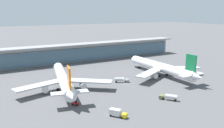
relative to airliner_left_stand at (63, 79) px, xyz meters
The scene contains 9 objects.
ground_plane 37.02m from the airliner_left_stand, 10.70° to the right, with size 1200.00×1200.00×0.00m, color #515154.
airliner_left_stand is the anchor object (origin of this frame).
airliner_centre_stand 65.23m from the airliner_left_stand, ahead, with size 52.25×67.78×18.08m.
service_truck_near_nose_yellow 44.88m from the airliner_left_stand, 79.80° to the right, with size 6.11×7.28×3.10m.
service_truck_under_wing_red 25.11m from the airliner_left_stand, 95.77° to the right, with size 3.21×3.25×2.05m.
service_truck_mid_apron_yellow 84.95m from the airliner_left_stand, ahead, with size 3.33×2.91×2.05m.
service_truck_by_tail_olive 56.42m from the airliner_left_stand, 45.94° to the right, with size 6.97×8.23×2.95m.
service_truck_on_taxiway_grey 34.67m from the airliner_left_stand, ahead, with size 8.76×5.59×2.95m.
terminal_building 74.85m from the airliner_left_stand, 61.29° to the left, with size 189.00×12.80×15.20m.
Camera 1 is at (-73.45, -113.87, 42.03)m, focal length 37.93 mm.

